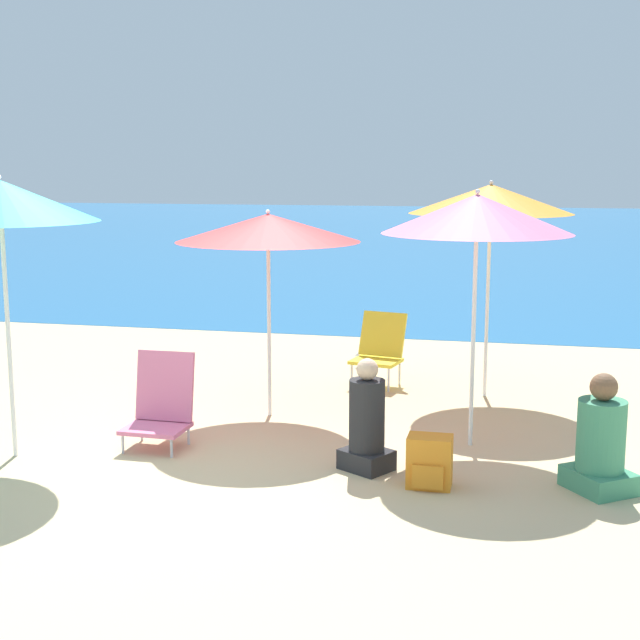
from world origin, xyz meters
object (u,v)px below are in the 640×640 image
beach_chair_yellow (380,347)px  beach_chair_pink (161,404)px  beach_umbrella_teal (0,201)px  backpack_orange (429,462)px  beach_umbrella_red (268,228)px  person_seated_near (367,424)px  beach_umbrella_pink (477,214)px  seagull (367,356)px  person_seated_far (601,444)px  beach_umbrella_orange (491,199)px

beach_chair_yellow → beach_chair_pink: bearing=-108.5°
beach_chair_pink → beach_umbrella_teal: bearing=-151.6°
backpack_orange → beach_umbrella_red: bearing=136.6°
beach_umbrella_teal → beach_chair_pink: size_ratio=2.89×
beach_umbrella_red → backpack_orange: beach_umbrella_red is taller
beach_chair_yellow → person_seated_near: (0.34, -2.80, -0.04)m
beach_umbrella_pink → backpack_orange: 2.12m
beach_umbrella_pink → seagull: 3.60m
person_seated_far → seagull: size_ratio=3.33×
beach_chair_pink → beach_chair_yellow: beach_chair_pink is taller
beach_umbrella_pink → beach_umbrella_red: beach_umbrella_pink is taller
beach_umbrella_pink → beach_umbrella_red: 2.03m
beach_umbrella_red → beach_chair_yellow: (0.84, 1.46, -1.40)m
beach_umbrella_orange → beach_chair_pink: (-2.66, -2.29, -1.69)m
beach_chair_yellow → person_seated_near: person_seated_near is taller
beach_umbrella_pink → person_seated_far: bearing=-41.9°
beach_umbrella_pink → seagull: size_ratio=8.17×
person_seated_near → beach_chair_yellow: bearing=38.4°
beach_umbrella_teal → beach_umbrella_pink: bearing=17.1°
beach_chair_pink → person_seated_far: bearing=-3.6°
beach_chair_yellow → seagull: beach_chair_yellow is taller
beach_umbrella_teal → seagull: bearing=59.5°
beach_umbrella_orange → beach_umbrella_teal: bearing=-142.7°
beach_umbrella_orange → beach_umbrella_red: bearing=-149.3°
beach_umbrella_red → beach_chair_pink: bearing=-120.7°
beach_umbrella_red → beach_umbrella_teal: (-1.73, -1.65, 0.30)m
beach_chair_pink → person_seated_near: 1.85m
beach_umbrella_red → beach_umbrella_orange: bearing=30.7°
beach_umbrella_teal → beach_umbrella_orange: 4.70m
backpack_orange → seagull: backpack_orange is taller
beach_chair_pink → person_seated_near: bearing=-6.0°
person_seated_near → seagull: size_ratio=3.36×
beach_umbrella_pink → beach_umbrella_red: size_ratio=1.11×
beach_umbrella_red → person_seated_near: beach_umbrella_red is taller
beach_chair_pink → person_seated_near: person_seated_near is taller
beach_umbrella_teal → person_seated_far: bearing=2.9°
beach_umbrella_teal → person_seated_far: beach_umbrella_teal is taller
beach_umbrella_pink → beach_umbrella_orange: bearing=88.4°
beach_chair_yellow → seagull: bearing=121.4°
beach_umbrella_pink → person_seated_near: beach_umbrella_pink is taller
beach_umbrella_pink → beach_umbrella_orange: beach_umbrella_orange is taller
beach_umbrella_orange → beach_chair_yellow: size_ratio=2.86×
beach_umbrella_orange → beach_chair_yellow: (-1.16, 0.27, -1.64)m
beach_chair_pink → beach_chair_yellow: (1.50, 2.56, 0.05)m
beach_umbrella_pink → beach_umbrella_red: (-1.95, 0.52, -0.18)m
beach_chair_yellow → backpack_orange: beach_chair_yellow is taller
beach_umbrella_orange → person_seated_near: 3.14m
beach_umbrella_orange → seagull: bearing=143.8°
person_seated_far → backpack_orange: (-1.24, -0.20, -0.17)m
beach_umbrella_red → seagull: (0.56, 2.24, -1.67)m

